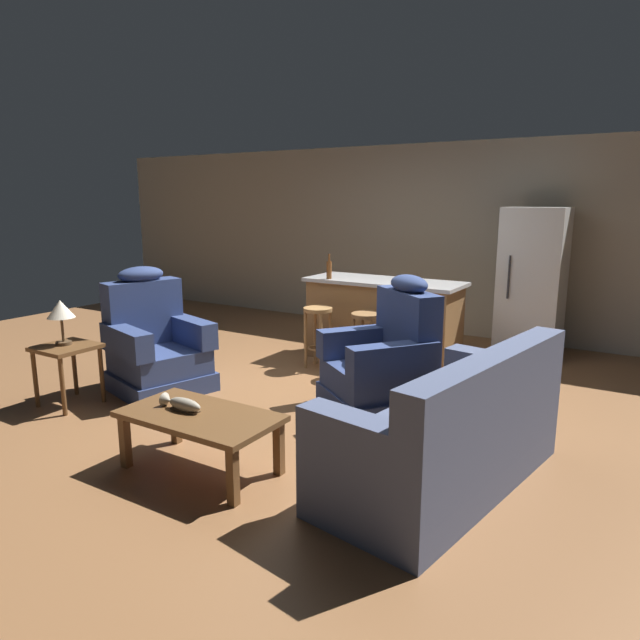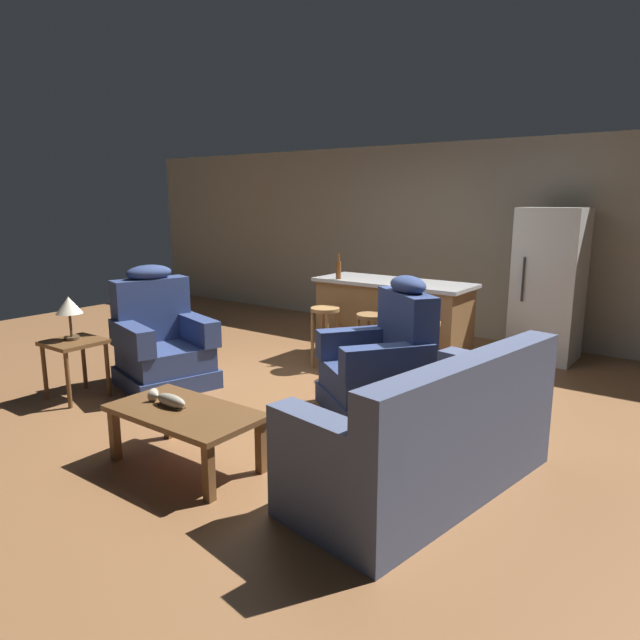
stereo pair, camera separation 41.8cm
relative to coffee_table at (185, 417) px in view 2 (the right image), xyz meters
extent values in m
plane|color=brown|center=(-0.14, 1.82, -0.36)|extent=(12.00, 12.00, 0.00)
cube|color=#A89E89|center=(-0.14, 4.94, 0.94)|extent=(12.00, 0.05, 2.60)
cube|color=brown|center=(0.00, 0.00, 0.04)|extent=(1.10, 0.60, 0.04)
cube|color=brown|center=(-0.49, -0.24, -0.17)|extent=(0.06, 0.06, 0.38)
cube|color=brown|center=(0.49, -0.24, -0.17)|extent=(0.06, 0.06, 0.38)
cube|color=brown|center=(-0.49, 0.24, -0.17)|extent=(0.06, 0.06, 0.38)
cube|color=brown|center=(0.49, 0.24, -0.17)|extent=(0.06, 0.06, 0.38)
cube|color=#4C3823|center=(-0.12, -0.02, 0.06)|extent=(0.22, 0.07, 0.01)
ellipsoid|color=#9E937F|center=(-0.12, -0.02, 0.10)|extent=(0.28, 0.09, 0.09)
cone|color=#9E937F|center=(-0.29, -0.02, 0.10)|extent=(0.06, 0.10, 0.10)
cube|color=#4C5675|center=(1.47, 0.72, -0.26)|extent=(1.14, 2.01, 0.20)
cube|color=#4C5675|center=(1.47, 0.72, -0.05)|extent=(1.14, 2.01, 0.22)
cube|color=#4C5675|center=(1.78, 0.66, 0.32)|extent=(0.51, 1.91, 0.52)
cube|color=#4C5675|center=(1.33, -0.12, 0.20)|extent=(0.86, 0.34, 0.28)
cube|color=#4C5675|center=(1.61, 1.56, 0.20)|extent=(0.86, 0.34, 0.28)
cube|color=navy|center=(-1.55, 1.06, -0.27)|extent=(1.04, 1.04, 0.18)
cube|color=navy|center=(-1.55, 1.06, -0.06)|extent=(0.98, 0.95, 0.24)
cube|color=navy|center=(-1.83, 1.15, 0.38)|extent=(0.44, 0.79, 0.64)
ellipsoid|color=navy|center=(-1.83, 1.15, 0.76)|extent=(0.38, 0.52, 0.16)
cube|color=navy|center=(-1.43, 1.37, 0.19)|extent=(0.82, 0.40, 0.26)
cube|color=navy|center=(-1.62, 0.74, 0.19)|extent=(0.82, 0.40, 0.26)
cube|color=navy|center=(0.50, 1.71, -0.27)|extent=(1.18, 1.18, 0.18)
cube|color=navy|center=(0.50, 1.71, -0.06)|extent=(1.08, 1.09, 0.24)
cube|color=navy|center=(0.68, 1.96, 0.38)|extent=(0.75, 0.64, 0.64)
ellipsoid|color=navy|center=(0.68, 1.96, 0.76)|extent=(0.53, 0.49, 0.16)
cube|color=navy|center=(0.75, 1.50, 0.19)|extent=(0.62, 0.75, 0.26)
cube|color=navy|center=(0.22, 1.90, 0.19)|extent=(0.62, 0.75, 0.26)
cube|color=brown|center=(-1.94, 0.33, 0.18)|extent=(0.48, 0.48, 0.04)
cylinder|color=brown|center=(-2.14, 0.13, -0.10)|extent=(0.04, 0.04, 0.52)
cylinder|color=brown|center=(-1.74, 0.13, -0.10)|extent=(0.04, 0.04, 0.52)
cylinder|color=brown|center=(-2.14, 0.53, -0.10)|extent=(0.04, 0.04, 0.52)
cylinder|color=brown|center=(-1.74, 0.53, -0.10)|extent=(0.04, 0.04, 0.52)
cylinder|color=#4C3823|center=(-1.98, 0.34, 0.21)|extent=(0.14, 0.14, 0.03)
cylinder|color=#4C3823|center=(-1.98, 0.34, 0.34)|extent=(0.02, 0.02, 0.22)
cone|color=beige|center=(-1.98, 0.34, 0.53)|extent=(0.24, 0.24, 0.16)
cube|color=olive|center=(-0.14, 3.17, 0.09)|extent=(1.71, 0.63, 0.91)
cube|color=#B2B2B2|center=(-0.14, 3.17, 0.57)|extent=(1.80, 0.70, 0.04)
cylinder|color=#A87A47|center=(-0.63, 2.54, 0.30)|extent=(0.32, 0.32, 0.04)
torus|color=#A87A47|center=(-0.63, 2.54, -0.14)|extent=(0.23, 0.23, 0.02)
cylinder|color=#A87A47|center=(-0.73, 2.44, -0.04)|extent=(0.04, 0.04, 0.64)
cylinder|color=#A87A47|center=(-0.53, 2.44, -0.04)|extent=(0.04, 0.04, 0.64)
cylinder|color=#A87A47|center=(-0.73, 2.64, -0.04)|extent=(0.04, 0.04, 0.64)
cylinder|color=#A87A47|center=(-0.53, 2.64, -0.04)|extent=(0.04, 0.04, 0.64)
cylinder|color=olive|center=(-0.03, 2.54, 0.30)|extent=(0.32, 0.32, 0.04)
torus|color=olive|center=(-0.03, 2.54, -0.14)|extent=(0.23, 0.23, 0.02)
cylinder|color=olive|center=(-0.13, 2.44, -0.04)|extent=(0.04, 0.04, 0.64)
cylinder|color=olive|center=(0.07, 2.44, -0.04)|extent=(0.04, 0.04, 0.64)
cylinder|color=olive|center=(-0.13, 2.64, -0.04)|extent=(0.04, 0.04, 0.64)
cylinder|color=olive|center=(0.07, 2.64, -0.04)|extent=(0.04, 0.04, 0.64)
cylinder|color=#A87A47|center=(0.57, 2.54, 0.30)|extent=(0.32, 0.32, 0.04)
torus|color=#A87A47|center=(0.57, 2.54, -0.14)|extent=(0.23, 0.23, 0.02)
cylinder|color=#A87A47|center=(0.47, 2.44, -0.04)|extent=(0.04, 0.04, 0.64)
cylinder|color=#A87A47|center=(0.67, 2.44, -0.04)|extent=(0.04, 0.04, 0.64)
cylinder|color=#A87A47|center=(0.47, 2.64, -0.04)|extent=(0.04, 0.04, 0.64)
cylinder|color=#A87A47|center=(0.67, 2.64, -0.04)|extent=(0.04, 0.04, 0.64)
cube|color=white|center=(1.24, 4.37, 0.52)|extent=(0.70, 0.66, 1.76)
cylinder|color=#333338|center=(1.04, 4.02, 0.60)|extent=(0.02, 0.02, 0.50)
cylinder|color=brown|center=(-0.72, 2.91, 0.69)|extent=(0.06, 0.06, 0.20)
cylinder|color=brown|center=(-0.72, 2.91, 0.83)|extent=(0.02, 0.02, 0.09)
camera|label=1|loc=(2.64, -2.68, 1.49)|focal=32.00mm
camera|label=2|loc=(2.98, -2.45, 1.49)|focal=32.00mm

